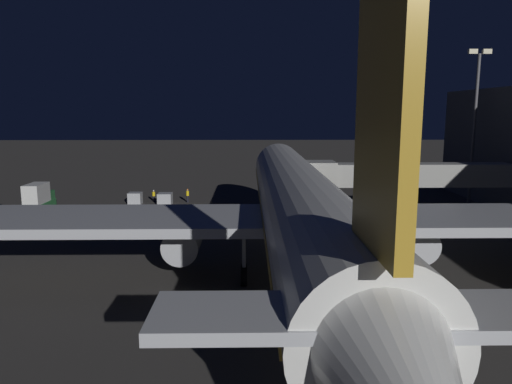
{
  "coord_description": "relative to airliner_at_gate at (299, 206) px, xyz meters",
  "views": [
    {
      "loc": [
        3.85,
        48.53,
        12.52
      ],
      "look_at": [
        3.0,
        -4.05,
        3.5
      ],
      "focal_mm": 33.18,
      "sensor_mm": 36.0,
      "label": 1
    }
  ],
  "objects": [
    {
      "name": "apron_floodlight_mast",
      "position": [
        -25.5,
        -26.49,
        6.19
      ],
      "size": [
        2.9,
        0.5,
        20.25
      ],
      "color": "#59595E",
      "rests_on": "ground_plane"
    },
    {
      "name": "jet_bridge",
      "position": [
        -12.2,
        -16.73,
        0.11
      ],
      "size": [
        22.8,
        3.4,
        7.05
      ],
      "color": "#9E9E99",
      "rests_on": "ground_plane"
    },
    {
      "name": "catering_truck",
      "position": [
        29.7,
        -22.59,
        -3.51
      ],
      "size": [
        2.36,
        5.31,
        3.81
      ],
      "color": "#287038",
      "rests_on": "ground_plane"
    },
    {
      "name": "ground_crew_near_nose_gear",
      "position": [
        12.3,
        -29.64,
        -4.36
      ],
      "size": [
        0.4,
        0.4,
        1.9
      ],
      "color": "black",
      "rests_on": "ground_plane"
    },
    {
      "name": "airliner_at_gate",
      "position": [
        0.0,
        0.0,
        0.0
      ],
      "size": [
        49.5,
        57.45,
        19.04
      ],
      "color": "silver",
      "rests_on": "ground_plane"
    },
    {
      "name": "baggage_container_near_belt",
      "position": [
        19.32,
        -28.61,
        -4.62
      ],
      "size": [
        1.74,
        1.57,
        1.58
      ],
      "primitive_type": "cube",
      "color": "#B7BABF",
      "rests_on": "ground_plane"
    },
    {
      "name": "traffic_cone_nose_port",
      "position": [
        -2.2,
        -27.62,
        -5.14
      ],
      "size": [
        0.36,
        0.36,
        0.55
      ],
      "primitive_type": "cone",
      "color": "orange",
      "rests_on": "ground_plane"
    },
    {
      "name": "belt_loader",
      "position": [
        28.94,
        -15.62,
        -4.57
      ],
      "size": [
        1.96,
        8.22,
        3.07
      ],
      "color": "yellow",
      "rests_on": "ground_plane"
    },
    {
      "name": "ground_crew_marshaller_fwd",
      "position": [
        17.11,
        -30.26,
        -4.5
      ],
      "size": [
        0.4,
        0.4,
        1.67
      ],
      "color": "black",
      "rests_on": "ground_plane"
    },
    {
      "name": "ground_plane",
      "position": [
        -0.0,
        -13.56,
        -5.41
      ],
      "size": [
        320.0,
        320.0,
        0.0
      ],
      "primitive_type": "plane",
      "color": "#383533"
    },
    {
      "name": "baggage_container_mid_row",
      "position": [
        15.19,
        -28.24,
        -4.64
      ],
      "size": [
        1.85,
        1.8,
        1.55
      ],
      "primitive_type": "cube",
      "color": "#B7BABF",
      "rests_on": "ground_plane"
    },
    {
      "name": "traffic_cone_nose_starboard",
      "position": [
        2.2,
        -27.62,
        -5.14
      ],
      "size": [
        0.36,
        0.36,
        0.55
      ],
      "primitive_type": "cone",
      "color": "orange",
      "rests_on": "ground_plane"
    }
  ]
}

